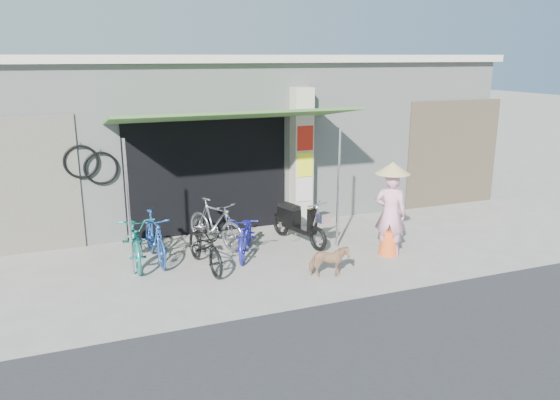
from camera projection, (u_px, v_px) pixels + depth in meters
name	position (u px, v px, depth m)	size (l,w,h in m)	color
ground	(311.00, 266.00, 9.74)	(80.00, 80.00, 0.00)	gray
bicycle_shop	(229.00, 129.00, 13.85)	(12.30, 5.30, 3.66)	#A7ADA4
shop_pillar	(301.00, 158.00, 11.85)	(0.42, 0.44, 3.00)	beige
awning	(233.00, 118.00, 10.24)	(4.60, 1.88, 2.72)	#3A632C
neighbour_right	(453.00, 153.00, 13.48)	(2.60, 0.06, 2.60)	brown
neighbour_left	(5.00, 188.00, 10.00)	(2.60, 0.06, 2.60)	#6B665B
bike_teal	(135.00, 238.00, 9.80)	(0.63, 1.81, 0.95)	#1A7969
bike_blue	(155.00, 237.00, 9.88)	(0.43, 1.52, 0.91)	navy
bike_black	(205.00, 246.00, 9.55)	(0.54, 1.56, 0.82)	black
bike_silver	(215.00, 223.00, 10.64)	(0.45, 1.59, 0.96)	#98979C
bike_navy	(246.00, 234.00, 10.20)	(0.54, 1.56, 0.82)	#22229D
street_dog	(329.00, 261.00, 9.20)	(0.30, 0.67, 0.56)	#A97E59
moped	(298.00, 222.00, 10.89)	(0.66, 1.61, 0.93)	black
nun	(391.00, 210.00, 10.12)	(0.69, 0.67, 1.78)	pink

